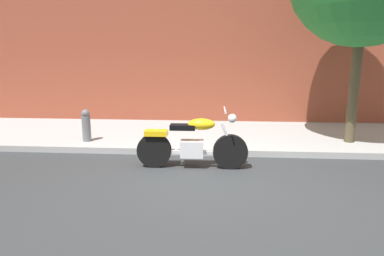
# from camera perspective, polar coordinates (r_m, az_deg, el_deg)

# --- Properties ---
(ground_plane) EXTENTS (60.00, 60.00, 0.00)m
(ground_plane) POSITION_cam_1_polar(r_m,az_deg,el_deg) (6.05, 2.62, -8.68)
(ground_plane) COLOR #303335
(sidewalk) EXTENTS (20.57, 3.37, 0.14)m
(sidewalk) POSITION_cam_1_polar(r_m,az_deg,el_deg) (9.02, 3.23, -1.23)
(sidewalk) COLOR #A4A4A4
(sidewalk) RESTS_ON ground
(building_facade) EXTENTS (20.57, 0.50, 7.57)m
(building_facade) POSITION_cam_1_polar(r_m,az_deg,el_deg) (10.84, 3.70, 20.77)
(building_facade) COLOR brown
(building_facade) RESTS_ON ground
(motorcycle) EXTENTS (2.15, 0.70, 1.17)m
(motorcycle) POSITION_cam_1_polar(r_m,az_deg,el_deg) (6.53, -0.01, -2.77)
(motorcycle) COLOR black
(motorcycle) RESTS_ON ground
(fire_hydrant) EXTENTS (0.20, 0.20, 0.91)m
(fire_hydrant) POSITION_cam_1_polar(r_m,az_deg,el_deg) (8.44, -17.35, -0.02)
(fire_hydrant) COLOR slate
(fire_hydrant) RESTS_ON ground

